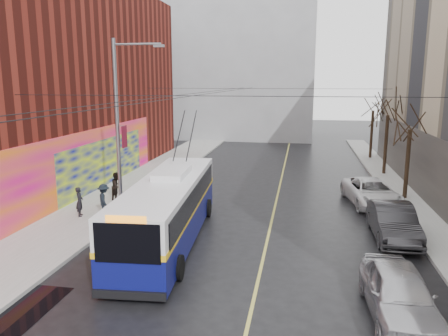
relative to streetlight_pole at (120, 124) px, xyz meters
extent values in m
cube|color=gray|center=(-1.86, 2.00, -4.77)|extent=(4.00, 60.00, 0.15)
cube|color=gray|center=(15.14, 2.00, -4.77)|extent=(2.00, 60.00, 0.15)
cube|color=#BFB74C|center=(7.64, 4.00, -4.84)|extent=(0.12, 50.00, 0.01)
cube|color=#E1058F|center=(-3.82, 0.00, -2.85)|extent=(0.08, 28.00, 4.00)
cube|color=#04078A|center=(-3.78, 6.00, -3.25)|extent=(0.06, 12.00, 3.20)
cube|color=#4C4742|center=(16.11, 4.00, -2.85)|extent=(0.06, 36.00, 4.00)
cube|color=gray|center=(0.14, 35.00, 4.15)|extent=(20.00, 12.00, 18.00)
cylinder|color=slate|center=(-0.16, 0.00, -0.35)|extent=(0.20, 0.20, 9.00)
cube|color=#5B0D1F|center=(0.19, 0.00, -0.65)|extent=(0.04, 0.60, 1.10)
cylinder|color=slate|center=(1.04, 0.00, 3.85)|extent=(2.40, 0.10, 0.10)
cube|color=slate|center=(2.14, 0.00, 3.75)|extent=(0.50, 0.22, 0.12)
cylinder|color=black|center=(2.34, 5.00, 1.35)|extent=(0.02, 60.00, 0.02)
cylinder|color=black|center=(3.34, 5.00, 1.35)|extent=(0.02, 60.00, 0.02)
cylinder|color=black|center=(6.14, -4.00, 1.55)|extent=(18.00, 0.02, 0.02)
cylinder|color=black|center=(6.14, 12.00, 1.55)|extent=(18.00, 0.02, 0.02)
cylinder|color=black|center=(15.14, 6.00, -2.75)|extent=(0.24, 0.24, 4.20)
cylinder|color=black|center=(15.14, 13.00, -2.61)|extent=(0.24, 0.24, 4.48)
cylinder|color=black|center=(15.14, 20.00, -2.66)|extent=(0.24, 0.24, 4.37)
cube|color=black|center=(0.46, -9.55, -4.84)|extent=(2.08, 3.30, 0.01)
ellipsoid|color=slate|center=(4.18, -0.28, 3.24)|extent=(0.44, 0.20, 0.12)
ellipsoid|color=slate|center=(5.66, 1.11, 2.53)|extent=(0.44, 0.20, 0.12)
ellipsoid|color=slate|center=(3.53, 0.35, 2.03)|extent=(0.44, 0.20, 0.12)
cube|color=#0B0E56|center=(3.37, -3.04, -3.97)|extent=(3.21, 11.24, 1.39)
cube|color=silver|center=(3.37, -3.04, -2.67)|extent=(3.21, 11.24, 1.20)
cube|color=yellow|center=(3.37, -3.04, -3.28)|extent=(3.25, 11.28, 0.20)
cube|color=black|center=(3.78, -8.59, -2.81)|extent=(2.12, 0.19, 1.29)
cube|color=black|center=(2.96, 2.50, -2.81)|extent=(2.12, 0.19, 1.11)
cube|color=black|center=(2.16, -3.13, -2.77)|extent=(0.79, 10.15, 0.92)
cube|color=black|center=(4.59, -2.95, -2.77)|extent=(0.79, 10.15, 0.92)
cube|color=silver|center=(3.31, -2.12, -1.93)|extent=(1.50, 2.86, 0.28)
cube|color=black|center=(3.79, -8.62, -4.52)|extent=(2.41, 0.29, 0.28)
cylinder|color=black|center=(2.45, -6.82, -4.38)|extent=(0.34, 0.94, 0.92)
cylinder|color=black|center=(4.84, -6.64, -4.38)|extent=(0.34, 0.94, 0.92)
cylinder|color=black|center=(1.90, 0.56, -4.38)|extent=(0.34, 0.94, 0.92)
cylinder|color=black|center=(4.30, 0.73, -4.38)|extent=(0.34, 0.94, 0.92)
cylinder|color=black|center=(2.74, 1.08, -0.59)|extent=(0.29, 3.21, 2.27)
cylinder|color=black|center=(3.39, 1.13, -0.59)|extent=(0.29, 3.21, 2.27)
imported|color=#B8B8BD|center=(12.00, -7.88, -4.07)|extent=(2.01, 4.63, 1.56)
imported|color=#29292C|center=(13.14, -0.99, -4.06)|extent=(1.70, 4.81, 1.58)
imported|color=white|center=(13.01, 4.55, -4.11)|extent=(3.27, 5.61, 1.47)
imported|color=#BAB9BF|center=(2.01, 7.44, -4.14)|extent=(2.05, 4.28, 1.41)
imported|color=black|center=(-2.07, -0.76, -3.94)|extent=(0.53, 0.65, 1.52)
imported|color=black|center=(-1.50, 2.55, -3.89)|extent=(0.74, 0.88, 1.62)
imported|color=black|center=(-0.90, -0.41, -3.88)|extent=(1.10, 1.22, 1.64)
camera|label=1|loc=(8.99, -20.61, 2.14)|focal=35.00mm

